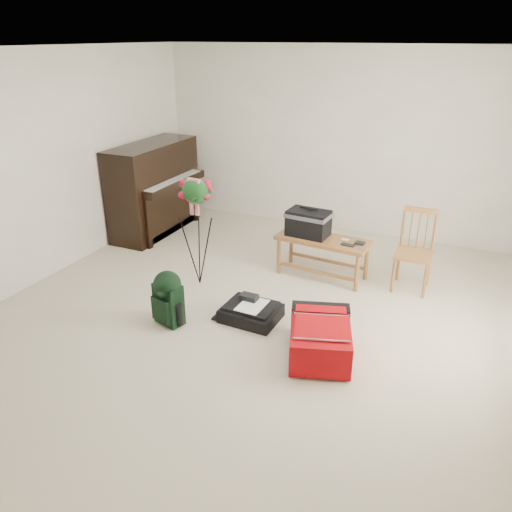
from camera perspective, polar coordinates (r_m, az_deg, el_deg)
The scene contains 11 objects.
floor at distance 5.12m, azimuth -0.98°, elevation -6.56°, with size 5.00×5.50×0.01m, color beige.
ceiling at distance 4.41m, azimuth -1.22°, elevation 22.68°, with size 5.00×5.50×0.01m, color white.
wall_back at distance 7.12m, azimuth 8.68°, elevation 12.80°, with size 5.00×0.04×2.50m, color silver.
wall_left at distance 6.08m, azimuth -23.20°, elevation 9.25°, with size 0.04×5.50×2.50m, color silver.
piano at distance 7.20m, azimuth -11.46°, elevation 7.38°, with size 0.71×1.50×1.25m.
bench at distance 5.74m, azimuth 6.49°, elevation 3.16°, with size 1.09×0.51×0.81m.
dining_chair at distance 5.70m, azimuth 17.64°, elevation 0.48°, with size 0.39×0.39×0.90m.
red_suitcase at distance 4.50m, azimuth 7.56°, elevation -8.92°, with size 0.72×0.90×0.33m.
black_duffel at distance 4.98m, azimuth -0.57°, elevation -6.38°, with size 0.56×0.46×0.23m.
green_backpack at distance 4.88m, azimuth -10.05°, elevation -4.45°, with size 0.31×0.29×0.55m.
flower_stand at distance 5.50m, azimuth -6.71°, elevation 2.64°, with size 0.43×0.43×1.26m.
Camera 1 is at (1.90, -3.98, 2.60)m, focal length 35.00 mm.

